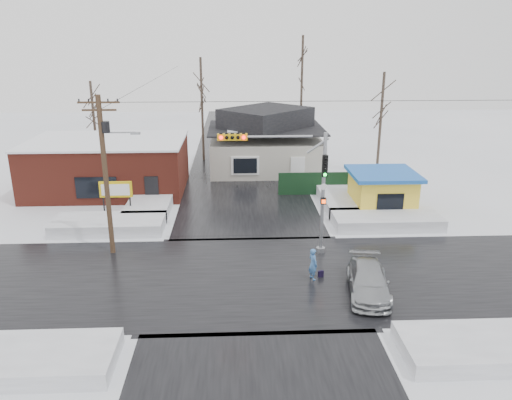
{
  "coord_description": "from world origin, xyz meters",
  "views": [
    {
      "loc": [
        -0.9,
        -23.27,
        11.93
      ],
      "look_at": [
        0.29,
        3.74,
        3.0
      ],
      "focal_mm": 35.0,
      "sensor_mm": 36.0,
      "label": 1
    }
  ],
  "objects_px": {
    "utility_pole": "(106,167)",
    "kiosk": "(382,191)",
    "car": "(368,281)",
    "traffic_signal": "(296,177)",
    "marquee_sign": "(116,190)",
    "pedestrian": "(313,264)"
  },
  "relations": [
    {
      "from": "traffic_signal",
      "to": "utility_pole",
      "type": "bearing_deg",
      "value": 177.05
    },
    {
      "from": "pedestrian",
      "to": "car",
      "type": "relative_size",
      "value": 0.36
    },
    {
      "from": "marquee_sign",
      "to": "kiosk",
      "type": "xyz_separation_m",
      "value": [
        18.5,
        0.5,
        -0.46
      ]
    },
    {
      "from": "utility_pole",
      "to": "pedestrian",
      "type": "bearing_deg",
      "value": -19.19
    },
    {
      "from": "marquee_sign",
      "to": "pedestrian",
      "type": "bearing_deg",
      "value": -39.19
    },
    {
      "from": "utility_pole",
      "to": "kiosk",
      "type": "xyz_separation_m",
      "value": [
        17.43,
        6.49,
        -3.65
      ]
    },
    {
      "from": "marquee_sign",
      "to": "kiosk",
      "type": "distance_m",
      "value": 18.51
    },
    {
      "from": "utility_pole",
      "to": "kiosk",
      "type": "distance_m",
      "value": 18.95
    },
    {
      "from": "kiosk",
      "to": "pedestrian",
      "type": "distance_m",
      "value": 12.19
    },
    {
      "from": "traffic_signal",
      "to": "pedestrian",
      "type": "xyz_separation_m",
      "value": [
        0.59,
        -3.28,
        -3.7
      ]
    },
    {
      "from": "car",
      "to": "kiosk",
      "type": "bearing_deg",
      "value": 80.0
    },
    {
      "from": "marquee_sign",
      "to": "car",
      "type": "relative_size",
      "value": 0.55
    },
    {
      "from": "traffic_signal",
      "to": "kiosk",
      "type": "distance_m",
      "value": 10.43
    },
    {
      "from": "car",
      "to": "marquee_sign",
      "type": "bearing_deg",
      "value": 150.33
    },
    {
      "from": "traffic_signal",
      "to": "car",
      "type": "height_order",
      "value": "traffic_signal"
    },
    {
      "from": "marquee_sign",
      "to": "car",
      "type": "bearing_deg",
      "value": -38.34
    },
    {
      "from": "car",
      "to": "traffic_signal",
      "type": "bearing_deg",
      "value": 130.36
    },
    {
      "from": "marquee_sign",
      "to": "pedestrian",
      "type": "xyz_separation_m",
      "value": [
        12.03,
        -9.81,
        -1.08
      ]
    },
    {
      "from": "traffic_signal",
      "to": "marquee_sign",
      "type": "xyz_separation_m",
      "value": [
        -11.43,
        6.53,
        -2.62
      ]
    },
    {
      "from": "utility_pole",
      "to": "car",
      "type": "bearing_deg",
      "value": -22.13
    },
    {
      "from": "traffic_signal",
      "to": "kiosk",
      "type": "bearing_deg",
      "value": 44.84
    },
    {
      "from": "traffic_signal",
      "to": "kiosk",
      "type": "relative_size",
      "value": 1.52
    }
  ]
}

